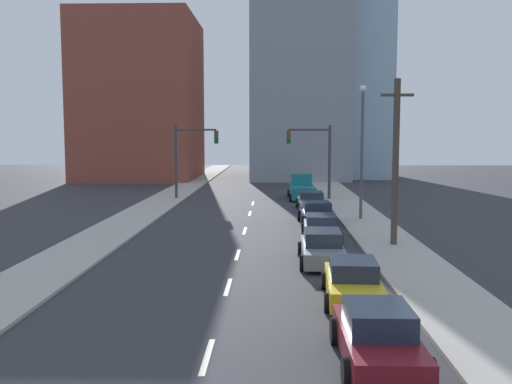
% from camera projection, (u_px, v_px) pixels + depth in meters
% --- Properties ---
extents(sidewalk_left, '(3.23, 97.18, 0.13)m').
position_uv_depth(sidewalk_left, '(175.00, 193.00, 53.61)').
color(sidewalk_left, '#ADA89E').
rests_on(sidewalk_left, ground).
extents(sidewalk_right, '(3.23, 97.18, 0.13)m').
position_uv_depth(sidewalk_right, '(337.00, 194.00, 53.15)').
color(sidewalk_right, '#ADA89E').
rests_on(sidewalk_right, ground).
extents(lane_stripe_at_9m, '(0.16, 2.40, 0.01)m').
position_uv_depth(lane_stripe_at_9m, '(207.00, 356.00, 14.45)').
color(lane_stripe_at_9m, beige).
rests_on(lane_stripe_at_9m, ground).
extents(lane_stripe_at_16m, '(0.16, 2.40, 0.01)m').
position_uv_depth(lane_stripe_at_16m, '(228.00, 287.00, 21.03)').
color(lane_stripe_at_16m, beige).
rests_on(lane_stripe_at_16m, ground).
extents(lane_stripe_at_22m, '(0.16, 2.40, 0.01)m').
position_uv_depth(lane_stripe_at_22m, '(238.00, 255.00, 26.64)').
color(lane_stripe_at_22m, beige).
rests_on(lane_stripe_at_22m, ground).
extents(lane_stripe_at_28m, '(0.16, 2.40, 0.01)m').
position_uv_depth(lane_stripe_at_28m, '(245.00, 231.00, 33.25)').
color(lane_stripe_at_28m, beige).
rests_on(lane_stripe_at_28m, ground).
extents(lane_stripe_at_36m, '(0.16, 2.40, 0.01)m').
position_uv_depth(lane_stripe_at_36m, '(250.00, 213.00, 40.53)').
color(lane_stripe_at_36m, beige).
rests_on(lane_stripe_at_36m, ground).
extents(lane_stripe_at_42m, '(0.16, 2.40, 0.01)m').
position_uv_depth(lane_stripe_at_42m, '(253.00, 203.00, 46.44)').
color(lane_stripe_at_42m, beige).
rests_on(lane_stripe_at_42m, ground).
extents(building_brick_left, '(14.00, 16.00, 20.02)m').
position_uv_depth(building_brick_left, '(141.00, 99.00, 71.75)').
color(building_brick_left, brown).
rests_on(building_brick_left, ground).
extents(building_office_center, '(12.00, 20.00, 28.24)m').
position_uv_depth(building_office_center, '(298.00, 69.00, 74.70)').
color(building_office_center, gray).
rests_on(building_office_center, ground).
extents(building_glass_right, '(13.00, 20.00, 28.51)m').
position_uv_depth(building_glass_right, '(334.00, 71.00, 78.51)').
color(building_glass_right, '#99B7CC').
rests_on(building_glass_right, ground).
extents(traffic_signal_left, '(3.80, 0.35, 6.40)m').
position_uv_depth(traffic_signal_left, '(188.00, 152.00, 48.90)').
color(traffic_signal_left, '#38383D').
rests_on(traffic_signal_left, ground).
extents(traffic_signal_right, '(3.80, 0.35, 6.40)m').
position_uv_depth(traffic_signal_right, '(318.00, 152.00, 48.56)').
color(traffic_signal_right, '#38383D').
rests_on(traffic_signal_right, ground).
extents(utility_pole_right_mid, '(1.60, 0.32, 8.32)m').
position_uv_depth(utility_pole_right_mid, '(396.00, 161.00, 28.17)').
color(utility_pole_right_mid, '#473D33').
rests_on(utility_pole_right_mid, ground).
extents(street_lamp, '(0.44, 0.44, 8.73)m').
position_uv_depth(street_lamp, '(362.00, 143.00, 36.65)').
color(street_lamp, '#4C4C51').
rests_on(street_lamp, ground).
extents(sedan_maroon, '(2.04, 4.31, 1.46)m').
position_uv_depth(sedan_maroon, '(378.00, 337.00, 13.90)').
color(sedan_maroon, maroon).
rests_on(sedan_maroon, ground).
extents(sedan_yellow, '(2.20, 4.46, 1.41)m').
position_uv_depth(sedan_yellow, '(353.00, 282.00, 19.25)').
color(sedan_yellow, gold).
rests_on(sedan_yellow, ground).
extents(sedan_gray, '(2.10, 4.70, 1.45)m').
position_uv_depth(sedan_gray, '(322.00, 248.00, 24.85)').
color(sedan_gray, slate).
rests_on(sedan_gray, ground).
extents(sedan_silver, '(2.22, 4.75, 1.36)m').
position_uv_depth(sedan_silver, '(321.00, 228.00, 30.26)').
color(sedan_silver, '#B2B2BC').
rests_on(sedan_silver, ground).
extents(sedan_navy, '(2.32, 4.30, 1.40)m').
position_uv_depth(sedan_navy, '(317.00, 214.00, 35.75)').
color(sedan_navy, '#141E47').
rests_on(sedan_navy, ground).
extents(sedan_white, '(2.15, 4.68, 1.39)m').
position_uv_depth(sedan_white, '(311.00, 201.00, 42.28)').
color(sedan_white, silver).
rests_on(sedan_white, ground).
extents(pickup_truck_teal, '(2.40, 5.68, 2.16)m').
position_uv_depth(pickup_truck_teal, '(302.00, 189.00, 49.68)').
color(pickup_truck_teal, '#196B75').
rests_on(pickup_truck_teal, ground).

